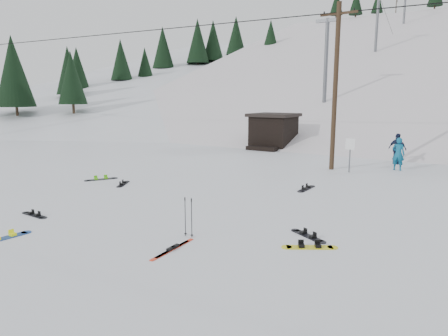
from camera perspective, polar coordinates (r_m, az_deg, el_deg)
The scene contains 21 objects.
ground at distance 12.62m, azimuth -14.59°, elevation -8.94°, with size 200.00×200.00×0.00m, color silver.
ski_slope at distance 65.63m, azimuth 23.92°, elevation -4.88°, with size 60.00×75.00×45.00m, color silver.
ridge_left at distance 73.33m, azimuth -5.93°, elevation -1.73°, with size 34.00×85.00×38.00m, color silver.
treeline_left at distance 64.49m, azimuth -9.16°, elevation 6.44°, with size 20.00×64.00×10.00m, color black, non-canonical shape.
treeline_crest at distance 94.52m, azimuth 27.41°, elevation 6.58°, with size 50.00×6.00×10.00m, color black, non-canonical shape.
utility_pole at distance 23.07m, azimuth 15.63°, elevation 11.35°, with size 2.00×0.26×9.00m.
trail_sign at distance 22.52m, azimuth 17.57°, elevation 2.59°, with size 0.50×0.09×1.85m.
lift_hut at distance 32.22m, azimuth 7.05°, elevation 5.30°, with size 3.40×4.10×2.75m.
lift_tower_near at distance 40.31m, azimuth 14.39°, elevation 15.27°, with size 2.20×0.36×8.00m.
lift_tower_mid at distance 60.31m, azimuth 21.07°, elevation 19.36°, with size 2.20×0.36×8.00m.
hero_snowboard at distance 13.37m, azimuth -28.83°, elevation -8.70°, with size 0.39×1.52×0.11m.
hero_skis at distance 11.04m, azimuth -7.34°, elevation -11.35°, with size 0.18×1.79×0.09m.
ski_poles at distance 11.79m, azimuth -5.11°, elevation -6.95°, with size 0.32×0.09×1.17m.
board_scatter_a at distance 15.39m, azimuth -25.47°, elevation -6.06°, with size 1.34×0.28×0.09m.
board_scatter_b at distance 19.32m, azimuth -14.22°, elevation -2.20°, with size 0.83×1.27×0.10m.
board_scatter_c at distance 20.71m, azimuth -17.16°, elevation -1.51°, with size 0.96×1.46×0.11m.
board_scatter_d at distance 12.17m, azimuth 11.90°, elevation -9.42°, with size 1.28×0.81×0.10m.
board_scatter_e at distance 11.32m, azimuth 12.13°, elevation -10.95°, with size 1.35×0.94×0.11m.
board_scatter_f at distance 18.16m, azimuth 11.69°, elevation -2.87°, with size 0.32×1.58×0.11m.
skier_teal at distance 24.22m, azimuth 23.63°, elevation 1.86°, with size 0.67×0.44×1.84m, color #0C587B.
skier_navy at distance 26.39m, azimuth 23.52°, elevation 2.53°, with size 1.10×0.46×1.87m, color #161D38.
Camera 1 is at (8.86, -8.01, 4.06)m, focal length 32.00 mm.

